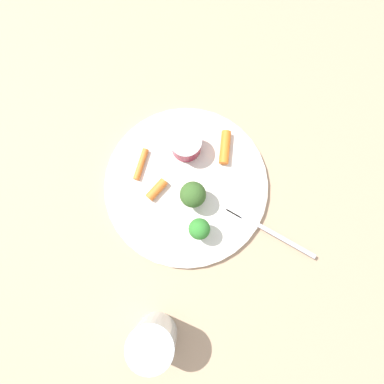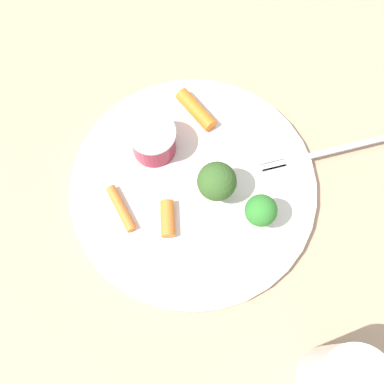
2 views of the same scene
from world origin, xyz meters
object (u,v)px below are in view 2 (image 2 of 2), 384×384
Objects in this scene: carrot_stick_2 at (121,209)px; drinking_glass at (343,382)px; carrot_stick_1 at (196,110)px; sauce_cup at (153,141)px; fork at (326,152)px; carrot_stick_0 at (168,219)px; plate at (193,187)px; broccoli_floret_1 at (261,211)px; broccoli_floret_0 at (217,181)px.

drinking_glass is at bearing 128.63° from carrot_stick_2.
carrot_stick_1 is at bearing -78.11° from drinking_glass.
sauce_cup reaches higher than carrot_stick_1.
fork is at bearing -106.24° from drinking_glass.
carrot_stick_0 is 0.23m from drinking_glass.
plate is 0.05m from carrot_stick_0.
plate is 0.09m from carrot_stick_1.
broccoli_floret_1 is 0.55× the size of drinking_glass.
sauce_cup is 0.09m from carrot_stick_0.
broccoli_floret_1 is 0.18m from drinking_glass.
carrot_stick_0 is 0.05m from carrot_stick_2.
plate is at bearing -171.52° from carrot_stick_2.
carrot_stick_1 is at bearing -136.24° from carrot_stick_2.
carrot_stick_0 is (0.00, 0.09, -0.01)m from sauce_cup.
broccoli_floret_0 is 0.22m from drinking_glass.
broccoli_floret_1 reaches higher than carrot_stick_1.
carrot_stick_2 is (0.08, 0.01, 0.01)m from plate.
drinking_glass reaches higher than fork.
drinking_glass is (0.07, 0.23, 0.03)m from fork.
broccoli_floret_0 is at bearing -160.09° from carrot_stick_0.
carrot_stick_2 is 0.28m from drinking_glass.
carrot_stick_1 reaches higher than fork.
plate is 0.09m from broccoli_floret_1.
carrot_stick_1 is at bearing -104.26° from plate.
drinking_glass is at bearing 111.37° from plate.
sauce_cup is 1.32× the size of carrot_stick_0.
sauce_cup reaches higher than carrot_stick_0.
sauce_cup is 1.06× the size of broccoli_floret_1.
sauce_cup is at bearing -13.87° from fork.
broccoli_floret_1 is at bearing 163.67° from carrot_stick_2.
sauce_cup is 0.95× the size of broccoli_floret_0.
drinking_glass is (-0.09, 0.23, 0.04)m from plate.
broccoli_floret_0 is 1.39× the size of carrot_stick_0.
fork is 0.25m from drinking_glass.
fork is (-0.10, -0.06, -0.03)m from broccoli_floret_1.
plate is 0.05m from broccoli_floret_0.
broccoli_floret_1 reaches higher than fork.
broccoli_floret_1 is 0.15m from carrot_stick_2.
carrot_stick_1 is at bearing -75.45° from broccoli_floret_1.
plate is 4.88× the size of carrot_stick_1.
plate is 3.08× the size of drinking_glass.
broccoli_floret_1 reaches higher than carrot_stick_2.
carrot_stick_1 is (-0.06, -0.12, 0.00)m from carrot_stick_0.
drinking_glass is at bearing 101.89° from carrot_stick_1.
carrot_stick_0 is at bearing 88.74° from sauce_cup.
broccoli_floret_1 is (-0.09, 0.11, 0.01)m from sauce_cup.
broccoli_floret_1 is at bearing 104.55° from carrot_stick_1.
drinking_glass is (-0.12, 0.19, 0.03)m from carrot_stick_0.
carrot_stick_2 is 0.24m from fork.
carrot_stick_2 is at bearing 43.76° from carrot_stick_1.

